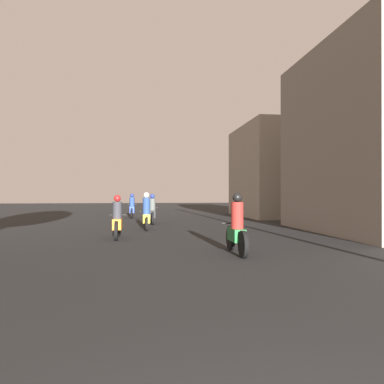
% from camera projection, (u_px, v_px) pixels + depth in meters
% --- Properties ---
extents(motorcycle_green, '(0.60, 1.95, 1.58)m').
position_uv_depth(motorcycle_green, '(237.00, 230.00, 9.67)').
color(motorcycle_green, black).
rests_on(motorcycle_green, ground_plane).
extents(motorcycle_orange, '(0.60, 1.92, 1.52)m').
position_uv_depth(motorcycle_orange, '(117.00, 221.00, 13.03)').
color(motorcycle_orange, black).
rests_on(motorcycle_orange, ground_plane).
extents(motorcycle_yellow, '(0.60, 2.02, 1.61)m').
position_uv_depth(motorcycle_yellow, '(146.00, 215.00, 16.28)').
color(motorcycle_yellow, black).
rests_on(motorcycle_yellow, ground_plane).
extents(motorcycle_black, '(0.60, 1.93, 1.54)m').
position_uv_depth(motorcycle_black, '(152.00, 212.00, 19.19)').
color(motorcycle_black, black).
rests_on(motorcycle_black, ground_plane).
extents(motorcycle_blue, '(0.60, 2.13, 1.55)m').
position_uv_depth(motorcycle_blue, '(132.00, 208.00, 23.82)').
color(motorcycle_blue, black).
rests_on(motorcycle_blue, ground_plane).
extents(building_right_near, '(4.31, 7.89, 7.44)m').
position_uv_depth(building_right_near, '(368.00, 140.00, 15.00)').
color(building_right_near, gray).
rests_on(building_right_near, ground_plane).
extents(building_right_far, '(4.90, 7.60, 6.13)m').
position_uv_depth(building_right_far, '(277.00, 171.00, 25.56)').
color(building_right_far, gray).
rests_on(building_right_far, ground_plane).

